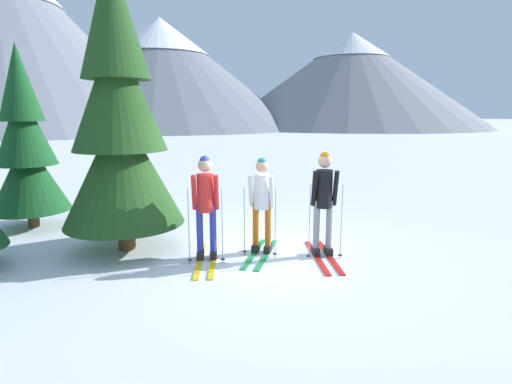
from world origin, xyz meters
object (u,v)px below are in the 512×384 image
Objects in this scene: skier_in_red at (206,202)px; pine_tree_mid at (119,120)px; skier_in_white at (262,200)px; skier_in_black at (324,197)px; pine_tree_near at (26,146)px.

pine_tree_mid is at bearing 140.93° from skier_in_red.
skier_in_white is 1.05m from skier_in_black.
pine_tree_near is 2.92m from pine_tree_mid.
skier_in_white is 5.25m from pine_tree_near.
skier_in_white is at bearing -24.62° from pine_tree_mid.
skier_in_red is 0.46× the size of pine_tree_near.
pine_tree_mid reaches higher than pine_tree_near.
skier_in_white is 0.33× the size of pine_tree_mid.
pine_tree_near is (-3.05, 3.23, 0.76)m from skier_in_red.
skier_in_black is 0.47× the size of pine_tree_near.
pine_tree_near is at bearing 129.25° from pine_tree_mid.
pine_tree_mid reaches higher than skier_in_white.
skier_in_black is at bearing -15.16° from skier_in_red.
skier_in_white is at bearing -0.96° from skier_in_red.
skier_in_red is 0.35× the size of pine_tree_mid.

